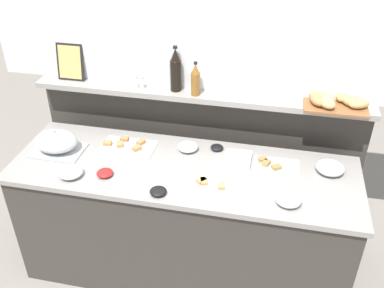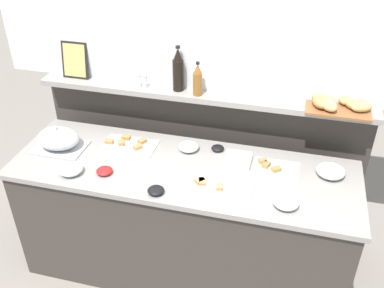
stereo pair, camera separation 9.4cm
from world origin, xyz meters
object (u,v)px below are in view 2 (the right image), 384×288
object	(u,v)px
sandwich_platter_rear	(129,145)
framed_picture	(75,60)
napkin_stack	(238,160)
sandwich_platter_side	(220,186)
glass_bowl_large	(189,147)
glass_bowl_medium	(286,202)
glass_bowl_extra	(71,169)
vinegar_bottle_amber	(198,81)
condiment_bowl_dark	(156,190)
wine_bottle_dark	(178,71)
bread_basket	(336,104)
salt_shaker	(139,81)
serving_cloche	(58,139)
pepper_shaker	(145,82)
sandwich_platter_front	(274,168)
condiment_bowl_red	(104,171)
glass_bowl_small	(331,171)
condiment_bowl_teal	(218,148)

from	to	relation	value
sandwich_platter_rear	framed_picture	size ratio (longest dim) A/B	1.37
napkin_stack	sandwich_platter_side	bearing A→B (deg)	-101.47
glass_bowl_large	glass_bowl_medium	xyz separation A→B (m)	(0.67, -0.41, 0.00)
glass_bowl_extra	napkin_stack	distance (m)	1.05
vinegar_bottle_amber	glass_bowl_medium	bearing A→B (deg)	-43.89
condiment_bowl_dark	framed_picture	size ratio (longest dim) A/B	0.38
wine_bottle_dark	bread_basket	xyz separation A→B (m)	(1.04, -0.02, -0.11)
salt_shaker	bread_basket	size ratio (longest dim) A/B	0.21
glass_bowl_large	vinegar_bottle_amber	world-z (taller)	vinegar_bottle_amber
serving_cloche	glass_bowl_extra	bearing A→B (deg)	-48.73
sandwich_platter_side	pepper_shaker	world-z (taller)	pepper_shaker
salt_shaker	bread_basket	distance (m)	1.32
sandwich_platter_front	condiment_bowl_red	size ratio (longest dim) A/B	2.76
wine_bottle_dark	pepper_shaker	world-z (taller)	wine_bottle_dark
wine_bottle_dark	glass_bowl_large	bearing A→B (deg)	-62.31
glass_bowl_medium	wine_bottle_dark	distance (m)	1.14
glass_bowl_small	pepper_shaker	xyz separation A→B (m)	(-1.30, 0.31, 0.31)
wine_bottle_dark	sandwich_platter_front	bearing A→B (deg)	-25.99
glass_bowl_large	framed_picture	size ratio (longest dim) A/B	0.52
sandwich_platter_front	bread_basket	bearing A→B (deg)	46.05
sandwich_platter_rear	glass_bowl_small	world-z (taller)	glass_bowl_small
glass_bowl_extra	condiment_bowl_teal	world-z (taller)	glass_bowl_extra
glass_bowl_large	glass_bowl_extra	world-z (taller)	glass_bowl_extra
sandwich_platter_side	glass_bowl_medium	size ratio (longest dim) A/B	2.38
framed_picture	bread_basket	bearing A→B (deg)	-1.25
glass_bowl_small	condiment_bowl_red	distance (m)	1.39
glass_bowl_medium	salt_shaker	world-z (taller)	salt_shaker
glass_bowl_large	condiment_bowl_dark	bearing A→B (deg)	-98.06
wine_bottle_dark	salt_shaker	xyz separation A→B (m)	(-0.28, -0.02, -0.10)
glass_bowl_small	serving_cloche	bearing A→B (deg)	-175.45
glass_bowl_extra	condiment_bowl_red	size ratio (longest dim) A/B	1.48
glass_bowl_medium	wine_bottle_dark	size ratio (longest dim) A/B	0.47
condiment_bowl_dark	bread_basket	world-z (taller)	bread_basket
bread_basket	wine_bottle_dark	bearing A→B (deg)	178.93
sandwich_platter_front	sandwich_platter_rear	bearing A→B (deg)	178.56
sandwich_platter_side	glass_bowl_large	bearing A→B (deg)	129.35
wine_bottle_dark	glass_bowl_extra	bearing A→B (deg)	-125.10
glass_bowl_large	glass_bowl_extra	xyz separation A→B (m)	(-0.64, -0.43, 0.00)
glass_bowl_small	framed_picture	bearing A→B (deg)	169.20
glass_bowl_large	vinegar_bottle_amber	size ratio (longest dim) A/B	0.58
napkin_stack	sandwich_platter_rear	bearing A→B (deg)	180.00
pepper_shaker	bread_basket	size ratio (longest dim) A/B	0.21
serving_cloche	salt_shaker	size ratio (longest dim) A/B	3.91
sandwich_platter_side	wine_bottle_dark	xyz separation A→B (m)	(-0.43, 0.62, 0.43)
sandwich_platter_side	salt_shaker	world-z (taller)	salt_shaker
sandwich_platter_side	vinegar_bottle_amber	size ratio (longest dim) A/B	1.50
glass_bowl_medium	condiment_bowl_dark	world-z (taller)	glass_bowl_medium
glass_bowl_large	glass_bowl_extra	bearing A→B (deg)	-145.93
glass_bowl_small	pepper_shaker	distance (m)	1.37
condiment_bowl_red	condiment_bowl_dark	xyz separation A→B (m)	(0.37, -0.10, -0.00)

